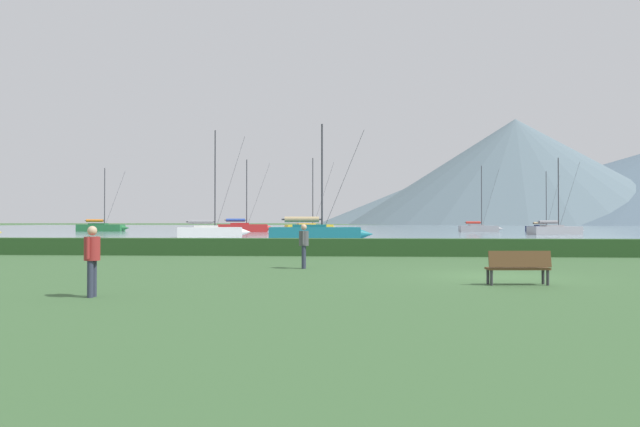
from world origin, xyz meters
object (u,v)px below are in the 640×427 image
Objects in this scene: sailboat_slip_8 at (316,233)px; person_seated_viewer at (304,242)px; sailboat_slip_1 at (310,227)px; sailboat_slip_11 at (555,230)px; park_bench_near_path at (518,266)px; person_standing_walker at (92,255)px; sailboat_slip_2 at (544,228)px; sailboat_slip_5 at (210,231)px; sailboat_slip_6 at (101,227)px; sailboat_slip_3 at (479,228)px; sailboat_slip_7 at (243,227)px.

sailboat_slip_8 reaches higher than person_seated_viewer.
person_seated_viewer is at bearing -103.89° from sailboat_slip_1.
sailboat_slip_11 reaches higher than park_bench_near_path.
sailboat_slip_2 is at bearing 65.86° from person_standing_walker.
sailboat_slip_5 is 1.15× the size of sailboat_slip_8.
sailboat_slip_8 is at bearing 98.79° from park_bench_near_path.
sailboat_slip_5 is 1.08× the size of sailboat_slip_6.
person_seated_viewer is (-27.77, -58.19, 0.31)m from sailboat_slip_11.
sailboat_slip_5 reaches higher than sailboat_slip_11.
sailboat_slip_11 is (34.19, -16.52, -0.09)m from sailboat_slip_1.
sailboat_slip_8 is 6.27× the size of person_seated_viewer.
sailboat_slip_6 is at bearing 156.77° from sailboat_slip_1.
sailboat_slip_1 is at bearing 174.64° from sailboat_slip_2.
sailboat_slip_2 is (40.15, 7.94, -0.16)m from sailboat_slip_1.
sailboat_slip_1 reaches higher than person_standing_walker.
sailboat_slip_11 is (29.66, 28.47, -0.09)m from sailboat_slip_8.
person_standing_walker is at bearing -129.07° from sailboat_slip_2.
park_bench_near_path is (-21.32, -63.44, -0.13)m from sailboat_slip_11.
person_seated_viewer and person_standing_walker have the same top height.
sailboat_slip_3 reaches higher than person_standing_walker.
sailboat_slip_1 is at bearing 58.72° from sailboat_slip_5.
sailboat_slip_11 is at bearing 66.62° from person_seated_viewer.
sailboat_slip_5 is 45.23m from sailboat_slip_11.
sailboat_slip_7 is 7.24× the size of person_seated_viewer.
sailboat_slip_6 is at bearing 158.38° from sailboat_slip_7.
sailboat_slip_6 is 1.07× the size of sailboat_slip_8.
sailboat_slip_2 reaches higher than park_bench_near_path.
sailboat_slip_6 is at bearing 121.17° from person_seated_viewer.
sailboat_slip_11 reaches higher than person_seated_viewer.
sailboat_slip_8 is 6.27× the size of person_standing_walker.
sailboat_slip_6 is 6.69× the size of person_standing_walker.
park_bench_near_path is at bearing -83.35° from sailboat_slip_5.
sailboat_slip_6 reaches higher than sailboat_slip_11.
sailboat_slip_7 is (-10.91, -0.88, 0.03)m from sailboat_slip_1.
sailboat_slip_1 is 1.02× the size of sailboat_slip_7.
sailboat_slip_8 is (-23.94, -50.16, 0.12)m from sailboat_slip_3.
sailboat_slip_1 reaches higher than sailboat_slip_6.
sailboat_slip_2 is 1.01× the size of sailboat_slip_8.
sailboat_slip_11 is 64.48m from person_seated_viewer.
sailboat_slip_1 is 80.99m from park_bench_near_path.
sailboat_slip_6 is at bearing 167.25° from sailboat_slip_2.
sailboat_slip_11 is 66.92m from park_bench_near_path.
sailboat_slip_2 is 98.75m from person_standing_walker.
sailboat_slip_7 reaches higher than sailboat_slip_6.
sailboat_slip_8 is 35.94m from park_bench_near_path.
sailboat_slip_3 reaches higher than person_seated_viewer.
person_seated_viewer is (43.05, -77.56, 0.23)m from sailboat_slip_6.
sailboat_slip_2 reaches higher than person_standing_walker.
sailboat_slip_1 is 74.99m from person_seated_viewer.
park_bench_near_path is at bearing 15.82° from person_standing_walker.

